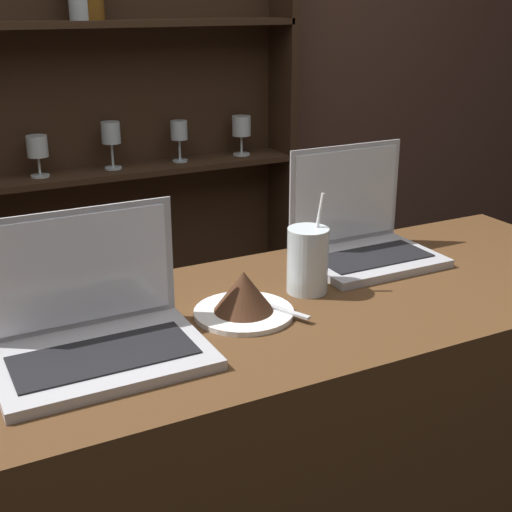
# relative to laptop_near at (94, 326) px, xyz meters

# --- Properties ---
(back_wall) EXTENTS (7.00, 0.06, 2.70)m
(back_wall) POSITION_rel_laptop_near_xyz_m (0.32, 1.28, 0.31)
(back_wall) COLOR #4C3328
(back_wall) RESTS_ON ground_plane
(back_shelf) EXTENTS (1.52, 0.18, 1.84)m
(back_shelf) POSITION_rel_laptop_near_xyz_m (0.27, 1.20, -0.08)
(back_shelf) COLOR #332114
(back_shelf) RESTS_ON ground_plane
(laptop_near) EXTENTS (0.34, 0.23, 0.23)m
(laptop_near) POSITION_rel_laptop_near_xyz_m (0.00, 0.00, 0.00)
(laptop_near) COLOR #ADADB2
(laptop_near) RESTS_ON bar_counter
(laptop_far) EXTENTS (0.30, 0.22, 0.25)m
(laptop_far) POSITION_rel_laptop_near_xyz_m (0.66, 0.18, 0.01)
(laptop_far) COLOR #ADADB2
(laptop_far) RESTS_ON bar_counter
(cake_plate) EXTENTS (0.19, 0.19, 0.09)m
(cake_plate) POSITION_rel_laptop_near_xyz_m (0.29, 0.02, -0.01)
(cake_plate) COLOR white
(cake_plate) RESTS_ON bar_counter
(water_glass) EXTENTS (0.08, 0.08, 0.20)m
(water_glass) POSITION_rel_laptop_near_xyz_m (0.45, 0.06, 0.02)
(water_glass) COLOR silver
(water_glass) RESTS_ON bar_counter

